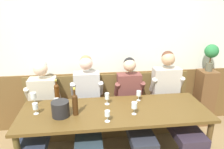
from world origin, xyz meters
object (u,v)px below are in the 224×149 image
Objects in this scene: wine_glass_center_rear at (35,107)px; wine_glass_mid_right at (107,97)px; person_left_seat at (173,101)px; wine_bottle_amber_mid at (75,104)px; wine_bottle_clear_water at (57,93)px; dining_table at (115,115)px; ice_bucket at (60,109)px; wine_glass_center_front at (107,114)px; person_center_right_seat at (88,107)px; wine_glass_by_bottle at (139,94)px; wine_glass_right_end at (134,106)px; person_right_seat at (133,106)px; wine_glass_mid_left at (33,96)px; potted_plant at (211,53)px; wine_glass_left_end at (57,102)px; wall_bench at (109,115)px; person_center_left_seat at (40,111)px.

wine_glass_mid_right reaches higher than wine_glass_center_rear.
person_left_seat is 1.94m from wine_glass_center_rear.
wine_bottle_clear_water is at bearing 126.25° from wine_bottle_amber_mid.
person_left_seat is at bearing 19.19° from dining_table.
ice_bucket reaches higher than wine_glass_center_front.
person_center_right_seat is 0.75m from wine_glass_by_bottle.
dining_table is at bearing 149.01° from wine_glass_right_end.
person_right_seat is at bearing 23.27° from wine_bottle_amber_mid.
person_right_seat is 7.77× the size of wine_glass_mid_left.
potted_plant reaches higher than wine_glass_mid_right.
wine_glass_left_end is at bearing 148.97° from wine_bottle_amber_mid.
potted_plant reaches higher than wall_bench.
dining_table is 6.79× the size of wine_bottle_amber_mid.
dining_table is 5.47× the size of potted_plant.
ice_bucket is 0.48× the size of potted_plant.
wine_bottle_amber_mid is (-0.81, -0.35, 0.27)m from person_right_seat.
wall_bench is at bearing 44.06° from person_center_right_seat.
wall_bench is at bearing 18.67° from person_center_left_seat.
wine_glass_mid_right is (0.27, -0.14, 0.21)m from person_center_right_seat.
ice_bucket is 0.38m from wine_bottle_clear_water.
wall_bench is 7.95× the size of wine_bottle_clear_water.
person_right_seat is 1.07m from ice_bucket.
person_right_seat is 3.67× the size of wine_bottle_clear_water.
wine_bottle_clear_water reaches higher than wine_glass_mid_right.
wine_bottle_clear_water is at bearing 138.37° from wine_glass_center_front.
person_center_left_seat is (-1.02, -0.34, 0.34)m from wall_bench.
person_center_right_seat is (0.66, 0.00, 0.02)m from person_center_left_seat.
person_center_left_seat is at bearing -179.79° from person_center_right_seat.
potted_plant is (1.66, 0.03, 1.00)m from wall_bench.
person_center_right_seat reaches higher than wine_glass_mid_right.
person_center_left_seat is at bearing 144.79° from wine_bottle_amber_mid.
wine_bottle_clear_water reaches higher than wine_glass_mid_left.
wine_glass_right_end is at bearing 20.32° from wine_glass_center_front.
wine_glass_mid_right is at bearing 9.68° from wine_glass_center_rear.
wine_bottle_amber_mid is (0.18, 0.01, 0.05)m from ice_bucket.
wine_glass_by_bottle is at bearing 16.11° from ice_bucket.
potted_plant reaches higher than wine_glass_right_end.
wine_glass_mid_right is (0.68, -0.13, -0.04)m from wine_bottle_clear_water.
wine_glass_mid_right is at bearing 115.48° from dining_table.
wine_glass_mid_left reaches higher than wine_glass_by_bottle.
wine_glass_right_end is (0.90, -0.07, 0.02)m from ice_bucket.
wine_glass_center_front reaches higher than dining_table.
wine_glass_left_end is 1.16× the size of wine_glass_center_front.
person_right_seat is at bearing -1.72° from person_center_right_seat.
person_center_left_seat is 0.37m from wine_bottle_clear_water.
person_right_seat is 5.86× the size of ice_bucket.
wine_bottle_amber_mid is at bearing -161.71° from wine_glass_by_bottle.
potted_plant is (1.66, 0.69, 0.62)m from dining_table.
wine_glass_center_rear is at bearing 161.87° from wine_glass_center_front.
wall_bench is 2.08× the size of person_center_right_seat.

